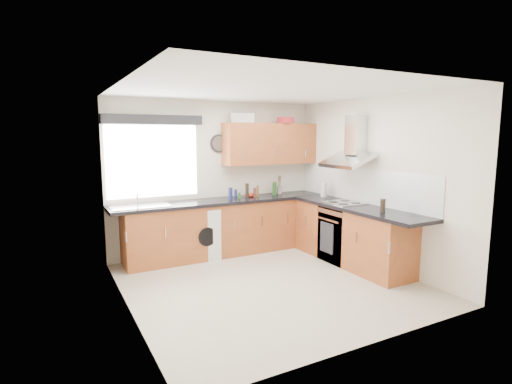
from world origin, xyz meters
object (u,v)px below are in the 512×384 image
upper_cabinets (270,144)px  washing_machine (201,233)px  oven (343,234)px  extractor_hood (351,147)px

upper_cabinets → washing_machine: upper_cabinets is taller
oven → washing_machine: bearing=147.9°
extractor_hood → washing_machine: 2.70m
oven → extractor_hood: size_ratio=1.09×
oven → upper_cabinets: 1.99m
oven → washing_machine: size_ratio=1.05×
oven → upper_cabinets: bearing=112.5°
oven → upper_cabinets: (-0.55, 1.32, 1.38)m
extractor_hood → upper_cabinets: bearing=116.1°
extractor_hood → upper_cabinets: (-0.65, 1.33, 0.03)m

